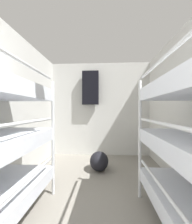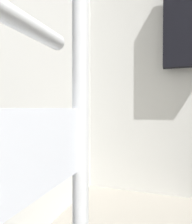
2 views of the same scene
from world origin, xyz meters
name	(u,v)px [view 1 (image 1 of 2)]	position (x,y,z in m)	size (l,w,h in m)	color
wall_back	(100,109)	(0.00, 4.48, 1.27)	(2.81, 0.06, 2.54)	silver
duffel_bag	(99,161)	(0.01, 3.37, 0.19)	(0.38, 0.52, 0.38)	black
hanging_coat	(90,88)	(-0.26, 4.33, 1.84)	(0.44, 0.12, 0.90)	black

